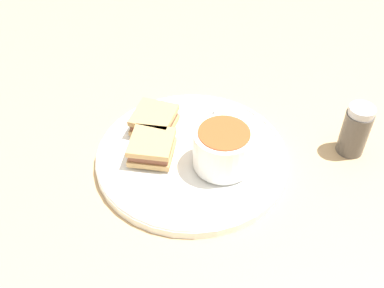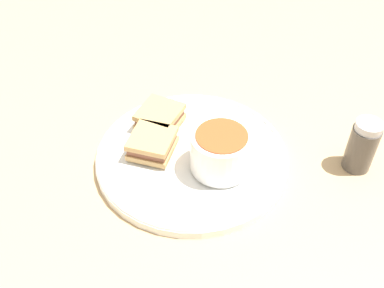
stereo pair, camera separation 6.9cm
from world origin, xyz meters
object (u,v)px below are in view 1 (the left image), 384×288
spoon (224,115)px  salt_shaker (355,130)px  sandwich_half_near (154,120)px  sandwich_half_far (152,147)px  soup_bowl (223,148)px

spoon → salt_shaker: bearing=-136.8°
sandwich_half_near → sandwich_half_far: same height
soup_bowl → sandwich_half_far: soup_bowl is taller
spoon → salt_shaker: 0.21m
soup_bowl → salt_shaker: (-0.00, -0.22, -0.01)m
sandwich_half_far → spoon: bearing=-64.8°
sandwich_half_near → sandwich_half_far: 0.06m
soup_bowl → sandwich_half_far: (0.04, 0.10, -0.02)m
sandwich_half_near → salt_shaker: size_ratio=1.03×
spoon → sandwich_half_far: 0.15m
sandwich_half_far → soup_bowl: bearing=-113.2°
sandwich_half_near → sandwich_half_far: bearing=167.4°
sandwich_half_near → salt_shaker: bearing=-109.4°
soup_bowl → sandwich_half_far: bearing=66.8°
sandwich_half_near → salt_shaker: salt_shaker is taller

